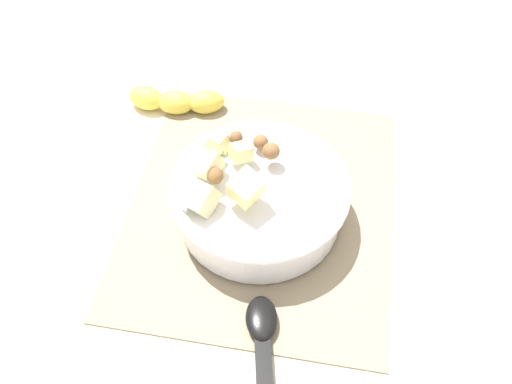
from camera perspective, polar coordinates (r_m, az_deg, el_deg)
The scene contains 5 objects.
ground_plane at distance 0.76m, azimuth 0.57°, elevation -1.40°, with size 2.40×2.40×0.00m, color silver.
placemat at distance 0.76m, azimuth 0.57°, elevation -1.26°, with size 0.41×0.34×0.01m, color gray.
salad_bowl at distance 0.72m, azimuth -0.12°, elevation -0.38°, with size 0.22×0.22×0.11m.
serving_spoon at distance 0.64m, azimuth 0.70°, elevation -15.42°, with size 0.20×0.07×0.01m.
banana_whole at distance 0.89m, azimuth -7.96°, elevation 8.97°, with size 0.06×0.15×0.04m.
Camera 1 is at (-0.46, -0.07, 0.60)m, focal length 40.28 mm.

